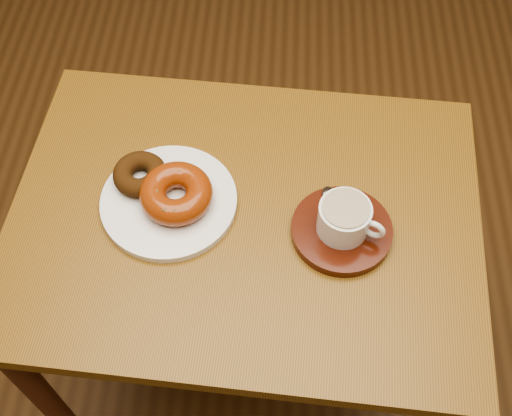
{
  "coord_description": "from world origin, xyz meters",
  "views": [
    {
      "loc": [
        -0.17,
        -0.64,
        1.67
      ],
      "look_at": [
        -0.2,
        -0.05,
        0.77
      ],
      "focal_mm": 45.0,
      "sensor_mm": 36.0,
      "label": 1
    }
  ],
  "objects_px": {
    "saucer": "(341,230)",
    "coffee_cup": "(345,218)",
    "donut_plate": "(169,201)",
    "cafe_table": "(245,249)"
  },
  "relations": [
    {
      "from": "cafe_table",
      "to": "saucer",
      "type": "bearing_deg",
      "value": -6.8
    },
    {
      "from": "saucer",
      "to": "coffee_cup",
      "type": "bearing_deg",
      "value": -35.13
    },
    {
      "from": "cafe_table",
      "to": "saucer",
      "type": "xyz_separation_m",
      "value": [
        0.16,
        -0.03,
        0.13
      ]
    },
    {
      "from": "donut_plate",
      "to": "saucer",
      "type": "xyz_separation_m",
      "value": [
        0.29,
        -0.05,
        0.0
      ]
    },
    {
      "from": "cafe_table",
      "to": "saucer",
      "type": "height_order",
      "value": "saucer"
    },
    {
      "from": "saucer",
      "to": "coffee_cup",
      "type": "relative_size",
      "value": 1.54
    },
    {
      "from": "cafe_table",
      "to": "coffee_cup",
      "type": "xyz_separation_m",
      "value": [
        0.17,
        -0.03,
        0.17
      ]
    },
    {
      "from": "cafe_table",
      "to": "coffee_cup",
      "type": "bearing_deg",
      "value": -7.0
    },
    {
      "from": "coffee_cup",
      "to": "cafe_table",
      "type": "bearing_deg",
      "value": -167.01
    },
    {
      "from": "donut_plate",
      "to": "coffee_cup",
      "type": "distance_m",
      "value": 0.3
    }
  ]
}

